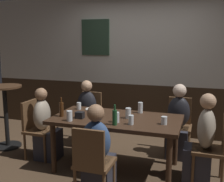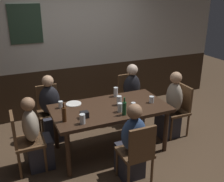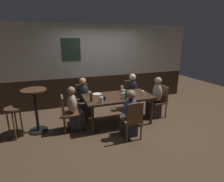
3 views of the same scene
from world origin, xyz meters
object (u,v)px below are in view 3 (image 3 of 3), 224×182
chair_right_far (130,93)px  tumbler_water (90,94)px  person_right_far (133,95)px  person_left_far (84,100)px  dining_table (118,99)px  person_head_east (155,100)px  chair_head_west (68,111)px  person_head_west (75,112)px  beer_glass_half (143,93)px  bar_stool (13,114)px  highball_clear (124,96)px  person_mid_near (129,117)px  condiment_caddy (103,98)px  tumbler_short (122,89)px  side_bar_table (36,107)px  chair_left_far (83,98)px  plate_white_large (97,94)px  pint_glass_pale (132,95)px  beer_bottle_brown (91,97)px  chair_mid_near (133,118)px  beer_glass_tall (124,93)px  beer_bottle_green (126,95)px  chair_head_east (160,99)px

chair_right_far → tumbler_water: size_ratio=8.34×
person_right_far → person_left_far: bearing=-180.0°
dining_table → tumbler_water: bearing=158.6°
person_head_east → chair_head_west: bearing=180.0°
person_head_west → beer_glass_half: (1.79, -0.10, 0.33)m
bar_stool → highball_clear: bearing=-5.7°
person_mid_near → condiment_caddy: bearing=131.1°
person_right_far → tumbler_short: size_ratio=7.24×
highball_clear → side_bar_table: (-2.06, 0.40, -0.18)m
chair_left_far → plate_white_large: bearing=-61.9°
person_right_far → person_mid_near: bearing=-118.3°
pint_glass_pale → condiment_caddy: size_ratio=1.10×
beer_bottle_brown → beer_glass_half: bearing=3.0°
chair_mid_near → beer_glass_tall: (0.16, 0.90, 0.31)m
chair_right_far → beer_bottle_brown: size_ratio=3.28×
beer_bottle_brown → bar_stool: (-1.70, 0.22, -0.28)m
chair_left_far → beer_bottle_green: (0.85, -1.20, 0.35)m
chair_mid_near → chair_head_east: bearing=34.2°
person_head_east → person_head_west: person_head_east is taller
chair_right_far → person_left_far: (-1.54, -0.16, -0.03)m
chair_head_west → person_head_east: person_head_east is taller
chair_head_east → condiment_caddy: chair_head_east is taller
chair_right_far → person_mid_near: (-0.77, -1.59, -0.03)m
person_mid_near → beer_glass_tall: size_ratio=7.65×
beer_bottle_brown → plate_white_large: bearing=61.9°
highball_clear → tumbler_water: (-0.75, 0.47, -0.01)m
tumbler_short → plate_white_large: (-0.73, -0.03, -0.06)m
person_head_east → beer_glass_tall: person_head_east is taller
chair_head_east → person_left_far: 2.18m
chair_right_far → beer_glass_half: size_ratio=8.62×
tumbler_short → chair_head_west: bearing=-167.0°
dining_table → person_mid_near: 0.74m
highball_clear → beer_glass_half: size_ratio=1.32×
tumbler_water → bar_stool: (-1.75, -0.23, -0.22)m
chair_head_east → beer_bottle_green: 1.30m
beer_glass_tall → tumbler_short: bearing=74.3°
person_left_far → highball_clear: bearing=-47.8°
tumbler_short → beer_bottle_green: bearing=-104.5°
person_head_west → pint_glass_pale: 1.45m
chair_left_far → beer_glass_tall: bearing=-42.6°
chair_head_west → beer_glass_tall: 1.48m
dining_table → person_right_far: bearing=42.9°
beer_glass_half → tumbler_water: bearing=164.7°
chair_head_west → tumbler_short: (1.54, 0.36, 0.31)m
tumbler_water → pint_glass_pale: 1.08m
highball_clear → tumbler_short: bearing=71.6°
person_head_west → beer_bottle_brown: person_head_west is taller
tumbler_short → dining_table: bearing=-125.5°
tumbler_water → plate_white_large: tumbler_water is taller
chair_left_far → tumbler_water: (0.08, -0.61, 0.29)m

